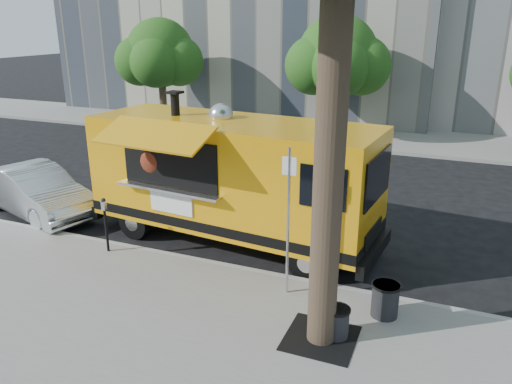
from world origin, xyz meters
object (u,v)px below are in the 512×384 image
at_px(far_tree_a, 160,53).
at_px(far_tree_b, 337,56).
at_px(parking_meter, 105,218).
at_px(sign_post, 288,214).
at_px(trash_bin_left, 337,321).
at_px(sedan, 36,191).
at_px(food_truck, 231,177).
at_px(trash_bin_right, 385,299).

height_order(far_tree_a, far_tree_b, far_tree_b).
bearing_deg(far_tree_a, parking_meter, -62.85).
distance_m(sign_post, parking_meter, 4.64).
height_order(sign_post, trash_bin_left, sign_post).
relative_size(parking_meter, sedan, 0.31).
distance_m(parking_meter, sedan, 3.96).
xyz_separation_m(parking_meter, sedan, (-3.65, 1.50, -0.28)).
distance_m(far_tree_a, trash_bin_left, 19.97).
distance_m(food_truck, sedan, 6.10).
relative_size(far_tree_b, trash_bin_right, 8.50).
bearing_deg(sign_post, food_truck, 136.03).
bearing_deg(trash_bin_left, food_truck, 137.31).
bearing_deg(parking_meter, far_tree_b, 81.90).
distance_m(food_truck, trash_bin_right, 4.87).
relative_size(far_tree_a, trash_bin_right, 8.27).
distance_m(far_tree_a, food_truck, 15.14).
relative_size(parking_meter, food_truck, 0.18).
height_order(sign_post, sedan, sign_post).
xyz_separation_m(far_tree_a, sedan, (3.35, -12.15, -3.07)).
xyz_separation_m(far_tree_a, trash_bin_right, (13.50, -13.95, -3.28)).
bearing_deg(far_tree_b, food_truck, -88.35).
bearing_deg(trash_bin_right, food_truck, 151.78).
xyz_separation_m(food_truck, trash_bin_left, (3.48, -3.21, -1.28)).
bearing_deg(far_tree_a, trash_bin_left, -49.34).
relative_size(sedan, trash_bin_left, 7.73).
distance_m(far_tree_a, sedan, 12.97).
height_order(far_tree_a, trash_bin_right, far_tree_a).
xyz_separation_m(sedan, trash_bin_left, (9.47, -2.79, -0.26)).
relative_size(parking_meter, trash_bin_right, 2.06).
relative_size(sign_post, trash_bin_right, 4.64).
bearing_deg(far_tree_b, trash_bin_left, -75.99).
bearing_deg(sign_post, far_tree_a, 129.83).
bearing_deg(food_truck, far_tree_b, 97.18).
relative_size(far_tree_a, food_truck, 0.71).
relative_size(trash_bin_left, trash_bin_right, 0.86).
bearing_deg(sign_post, trash_bin_right, -3.08).
height_order(far_tree_b, sedan, far_tree_b).
bearing_deg(parking_meter, far_tree_a, 117.15).
distance_m(parking_meter, trash_bin_left, 5.99).
xyz_separation_m(far_tree_b, sedan, (-5.65, -12.55, -3.13)).
distance_m(sedan, trash_bin_right, 10.31).
bearing_deg(sign_post, parking_meter, 177.48).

